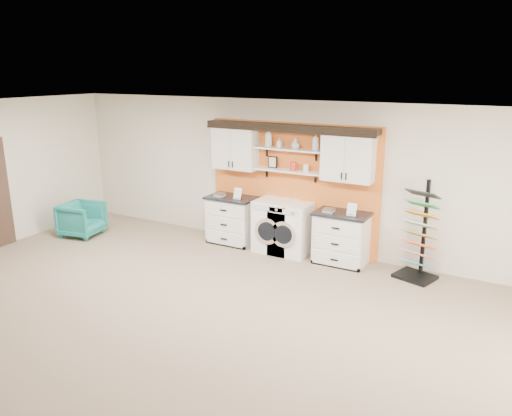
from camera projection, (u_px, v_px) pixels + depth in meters
The scene contains 22 objects.
floor at pixel (158, 340), 6.37m from camera, with size 10.00×10.00×0.00m, color gray.
ceiling at pixel (145, 118), 5.62m from camera, with size 10.00×10.00×0.00m, color white.
wall_back at pixel (293, 176), 9.36m from camera, with size 10.00×10.00×0.00m, color beige.
accent_panel at pixel (292, 187), 9.38m from camera, with size 3.40×0.07×2.40m, color orange.
upper_cabinet_left at pixel (235, 147), 9.59m from camera, with size 0.90×0.35×0.84m.
upper_cabinet_right at pixel (348, 157), 8.53m from camera, with size 0.90×0.35×0.84m.
shelf_lower at pixel (288, 171), 9.16m from camera, with size 1.32×0.28×0.03m, color white.
shelf_upper at pixel (289, 149), 9.05m from camera, with size 1.32×0.28×0.03m, color white.
crown_molding at pixel (289, 127), 8.95m from camera, with size 3.30×0.41×0.13m.
picture_frame at pixel (273, 162), 9.33m from camera, with size 0.18×0.02×0.22m.
canister_red at pixel (293, 166), 9.08m from camera, with size 0.11×0.11×0.16m, color red.
canister_cream at pixel (306, 168), 8.97m from camera, with size 0.10×0.10×0.14m, color silver.
base_cabinet_left at pixel (232, 220), 9.84m from camera, with size 0.96×0.66×0.94m.
base_cabinet_right at pixel (341, 238), 8.78m from camera, with size 0.95×0.66×0.93m.
washer at pixel (275, 226), 9.38m from camera, with size 0.71×0.71×0.99m.
dryer at pixel (291, 229), 9.23m from camera, with size 0.69×0.71×0.97m.
sample_rack at pixel (418, 248), 8.12m from camera, with size 0.72×0.65×1.64m.
armchair at pixel (82, 219), 10.28m from camera, with size 0.74×0.76×0.69m, color #197A73.
soap_bottle_a at pixel (269, 138), 9.19m from camera, with size 0.13×0.13×0.34m, color silver.
soap_bottle_b at pixel (280, 143), 9.11m from camera, with size 0.08×0.08×0.18m, color silver.
soap_bottle_c at pixel (295, 144), 8.96m from camera, with size 0.15×0.15×0.19m, color silver.
soap_bottle_d at pixel (316, 142), 8.76m from camera, with size 0.12×0.12×0.32m, color silver.
Camera 1 is at (3.86, -4.36, 3.33)m, focal length 35.00 mm.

